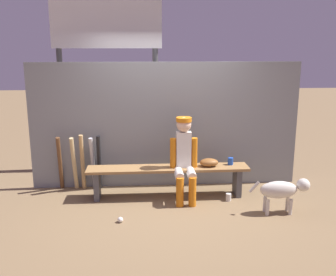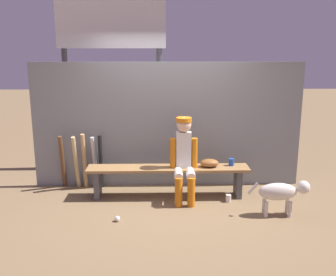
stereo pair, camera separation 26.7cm
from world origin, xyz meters
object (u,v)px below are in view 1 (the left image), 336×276
object	(u,v)px
dugout_bench	(168,174)
baseball_glove	(209,162)
bat_aluminum_black	(99,163)
bat_wood_dark	(60,163)
player_seated	(184,156)
cup_on_bench	(231,161)
dog	(283,190)
bat_wood_tan	(83,162)
baseball	(120,220)
cup_on_ground	(228,197)
bat_wood_natural	(74,164)
bat_aluminum_silver	(93,163)
scoreboard	(110,41)

from	to	relation	value
dugout_bench	baseball_glove	size ratio (longest dim) A/B	8.69
bat_aluminum_black	bat_wood_dark	distance (m)	0.61
player_seated	cup_on_bench	bearing A→B (deg)	12.85
player_seated	dog	distance (m)	1.46
dugout_bench	bat_wood_tan	distance (m)	1.38
dog	baseball	bearing A→B (deg)	-176.22
dugout_bench	bat_wood_dark	xyz separation A→B (m)	(-1.68, 0.41, 0.08)
dog	bat_wood_dark	bearing A→B (deg)	160.84
cup_on_ground	bat_wood_dark	bearing A→B (deg)	166.19
bat_wood_tan	cup_on_bench	size ratio (longest dim) A/B	8.34
bat_wood_tan	bat_wood_natural	size ratio (longest dim) A/B	1.02
bat_wood_dark	baseball	world-z (taller)	bat_wood_dark
baseball_glove	cup_on_ground	world-z (taller)	baseball_glove
dugout_bench	bat_wood_natural	xyz separation A→B (m)	(-1.45, 0.36, 0.08)
cup_on_ground	dog	size ratio (longest dim) A/B	0.13
player_seated	baseball	distance (m)	1.34
bat_wood_natural	cup_on_bench	size ratio (longest dim) A/B	8.17
dog	bat_aluminum_silver	bearing A→B (deg)	157.14
bat_aluminum_silver	scoreboard	size ratio (longest dim) A/B	0.26
bat_aluminum_black	bat_wood_dark	world-z (taller)	bat_aluminum_black
baseball_glove	bat_wood_natural	size ratio (longest dim) A/B	0.31
player_seated	bat_aluminum_silver	xyz separation A→B (m)	(-1.41, 0.54, -0.24)
player_seated	bat_aluminum_black	distance (m)	1.42
dugout_bench	bat_wood_dark	distance (m)	1.73
player_seated	cup_on_ground	size ratio (longest dim) A/B	11.18
bat_aluminum_silver	cup_on_ground	size ratio (longest dim) A/B	7.80
bat_wood_tan	bat_wood_natural	distance (m)	0.13
bat_wood_tan	bat_wood_dark	xyz separation A→B (m)	(-0.35, 0.02, -0.02)
bat_aluminum_black	bat_aluminum_silver	world-z (taller)	bat_aluminum_black
baseball	baseball_glove	bearing A→B (deg)	33.03
baseball_glove	bat_wood_dark	bearing A→B (deg)	169.98
baseball_glove	scoreboard	size ratio (longest dim) A/B	0.08
bat_wood_tan	scoreboard	world-z (taller)	scoreboard
bat_wood_tan	dugout_bench	bearing A→B (deg)	-16.19
dugout_bench	scoreboard	xyz separation A→B (m)	(-0.91, 1.50, 1.95)
cup_on_bench	cup_on_ground	bearing A→B (deg)	-105.31
bat_aluminum_silver	bat_wood_natural	xyz separation A→B (m)	(-0.28, -0.07, 0.02)
cup_on_ground	bat_wood_tan	bearing A→B (deg)	164.61
bat_aluminum_black	dugout_bench	bearing A→B (deg)	-20.43
dog	cup_on_bench	bearing A→B (deg)	126.00
bat_wood_tan	bat_aluminum_silver	bearing A→B (deg)	16.36
bat_wood_dark	dog	world-z (taller)	bat_wood_dark
baseball_glove	bat_wood_dark	size ratio (longest dim) A/B	0.31
dugout_bench	dog	distance (m)	1.67
baseball_glove	bat_aluminum_black	size ratio (longest dim) A/B	0.32
bat_wood_natural	bat_wood_tan	bearing A→B (deg)	12.71
dugout_bench	bat_wood_tan	world-z (taller)	bat_wood_tan
bat_wood_natural	player_seated	bearing A→B (deg)	-15.44
player_seated	bat_wood_dark	size ratio (longest dim) A/B	1.38
bat_aluminum_black	dog	distance (m)	2.81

